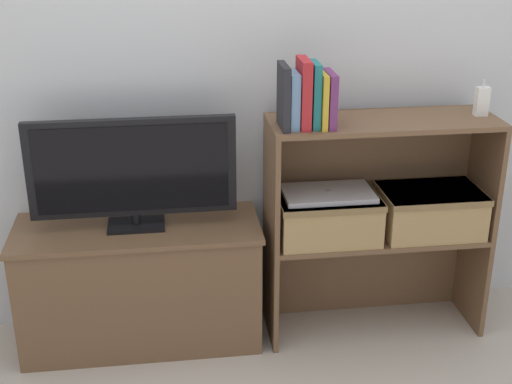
# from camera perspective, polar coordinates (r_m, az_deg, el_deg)

# --- Properties ---
(ground_plane) EXTENTS (16.00, 16.00, 0.00)m
(ground_plane) POSITION_cam_1_polar(r_m,az_deg,el_deg) (2.95, 0.41, -12.86)
(ground_plane) COLOR #BCB2A3
(wall_back) EXTENTS (10.00, 0.05, 2.40)m
(wall_back) POSITION_cam_1_polar(r_m,az_deg,el_deg) (2.85, -0.67, 12.25)
(wall_back) COLOR silver
(wall_back) RESTS_ON ground_plane
(tv_stand) EXTENTS (0.97, 0.39, 0.52)m
(tv_stand) POSITION_cam_1_polar(r_m,az_deg,el_deg) (2.95, -9.22, -7.25)
(tv_stand) COLOR brown
(tv_stand) RESTS_ON ground_plane
(tv) EXTENTS (0.79, 0.14, 0.44)m
(tv) POSITION_cam_1_polar(r_m,az_deg,el_deg) (2.74, -9.85, 1.74)
(tv) COLOR black
(tv) RESTS_ON tv_stand
(bookshelf_lower_tier) EXTENTS (0.89, 0.31, 0.44)m
(bookshelf_lower_tier) POSITION_cam_1_polar(r_m,az_deg,el_deg) (3.08, 9.09, -5.39)
(bookshelf_lower_tier) COLOR brown
(bookshelf_lower_tier) RESTS_ON ground_plane
(bookshelf_upper_tier) EXTENTS (0.89, 0.31, 0.48)m
(bookshelf_upper_tier) POSITION_cam_1_polar(r_m,az_deg,el_deg) (2.90, 9.63, 2.74)
(bookshelf_upper_tier) COLOR brown
(bookshelf_upper_tier) RESTS_ON bookshelf_lower_tier
(book_charcoal) EXTENTS (0.03, 0.16, 0.23)m
(book_charcoal) POSITION_cam_1_polar(r_m,az_deg,el_deg) (2.61, 2.23, 7.64)
(book_charcoal) COLOR #232328
(book_charcoal) RESTS_ON bookshelf_upper_tier
(book_skyblue) EXTENTS (0.03, 0.12, 0.21)m
(book_skyblue) POSITION_cam_1_polar(r_m,az_deg,el_deg) (2.62, 2.98, 7.36)
(book_skyblue) COLOR #709ECC
(book_skyblue) RESTS_ON bookshelf_upper_tier
(book_crimson) EXTENTS (0.04, 0.15, 0.25)m
(book_crimson) POSITION_cam_1_polar(r_m,az_deg,el_deg) (2.62, 3.82, 7.88)
(book_crimson) COLOR #B22328
(book_crimson) RESTS_ON bookshelf_upper_tier
(book_teal) EXTENTS (0.03, 0.13, 0.24)m
(book_teal) POSITION_cam_1_polar(r_m,az_deg,el_deg) (2.63, 4.69, 7.77)
(book_teal) COLOR #1E7075
(book_teal) RESTS_ON bookshelf_upper_tier
(book_mustard) EXTENTS (0.02, 0.16, 0.20)m
(book_mustard) POSITION_cam_1_polar(r_m,az_deg,el_deg) (2.64, 5.26, 7.39)
(book_mustard) COLOR gold
(book_mustard) RESTS_ON bookshelf_upper_tier
(book_plum) EXTENTS (0.03, 0.15, 0.20)m
(book_plum) POSITION_cam_1_polar(r_m,az_deg,el_deg) (2.65, 5.90, 7.40)
(book_plum) COLOR #6B2D66
(book_plum) RESTS_ON bookshelf_upper_tier
(baby_monitor) EXTENTS (0.05, 0.03, 0.14)m
(baby_monitor) POSITION_cam_1_polar(r_m,az_deg,el_deg) (2.91, 17.61, 6.94)
(baby_monitor) COLOR white
(baby_monitor) RESTS_ON bookshelf_upper_tier
(storage_basket_left) EXTENTS (0.40, 0.28, 0.18)m
(storage_basket_left) POSITION_cam_1_polar(r_m,az_deg,el_deg) (2.85, 5.71, -1.79)
(storage_basket_left) COLOR tan
(storage_basket_left) RESTS_ON bookshelf_lower_tier
(storage_basket_right) EXTENTS (0.40, 0.28, 0.18)m
(storage_basket_right) POSITION_cam_1_polar(r_m,az_deg,el_deg) (2.97, 13.73, -1.30)
(storage_basket_right) COLOR tan
(storage_basket_right) RESTS_ON bookshelf_lower_tier
(laptop) EXTENTS (0.35, 0.21, 0.02)m
(laptop) POSITION_cam_1_polar(r_m,az_deg,el_deg) (2.81, 5.78, -0.10)
(laptop) COLOR #BCBCC1
(laptop) RESTS_ON storage_basket_left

